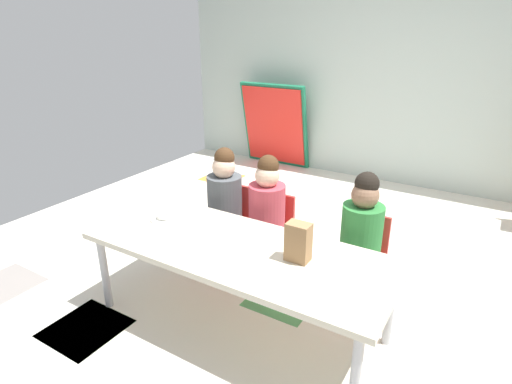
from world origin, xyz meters
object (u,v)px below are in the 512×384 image
object	(u,v)px
seated_child_near_camera	(225,195)
craft_table	(238,253)
donut_powdered_on_plate	(164,216)
paper_bag_brown	(298,242)
folded_activity_table	(275,125)
seated_child_far_right	(362,228)
paper_plate_near_edge	(164,218)
seated_child_middle_seat	(268,205)

from	to	relation	value
seated_child_near_camera	craft_table	bearing A→B (deg)	-49.53
seated_child_near_camera	donut_powdered_on_plate	world-z (taller)	seated_child_near_camera
paper_bag_brown	donut_powdered_on_plate	xyz separation A→B (m)	(-0.99, 0.01, -0.09)
seated_child_near_camera	folded_activity_table	world-z (taller)	folded_activity_table
paper_bag_brown	folded_activity_table	bearing A→B (deg)	121.03
paper_bag_brown	donut_powdered_on_plate	bearing A→B (deg)	179.36
seated_child_far_right	paper_plate_near_edge	distance (m)	1.29
craft_table	seated_child_far_right	size ratio (longest dim) A/B	2.00
craft_table	paper_plate_near_edge	size ratio (longest dim) A/B	10.19
seated_child_middle_seat	seated_child_far_right	bearing A→B (deg)	0.00
folded_activity_table	donut_powdered_on_plate	size ratio (longest dim) A/B	10.75
craft_table	seated_child_middle_seat	xyz separation A→B (m)	(-0.14, 0.59, 0.05)
craft_table	paper_plate_near_edge	xyz separation A→B (m)	(-0.62, 0.06, 0.05)
seated_child_middle_seat	donut_powdered_on_plate	xyz separation A→B (m)	(-0.49, -0.54, 0.01)
paper_plate_near_edge	donut_powdered_on_plate	bearing A→B (deg)	0.00
craft_table	donut_powdered_on_plate	distance (m)	0.63
seated_child_far_right	donut_powdered_on_plate	xyz separation A→B (m)	(-1.17, -0.54, 0.01)
seated_child_far_right	seated_child_middle_seat	bearing A→B (deg)	180.00
craft_table	paper_bag_brown	world-z (taller)	paper_bag_brown
craft_table	seated_child_near_camera	bearing A→B (deg)	130.47
seated_child_middle_seat	donut_powdered_on_plate	distance (m)	0.72
paper_plate_near_edge	craft_table	bearing A→B (deg)	-5.06
seated_child_middle_seat	paper_bag_brown	bearing A→B (deg)	-47.40
craft_table	seated_child_middle_seat	bearing A→B (deg)	103.10
seated_child_far_right	folded_activity_table	xyz separation A→B (m)	(-1.93, 2.36, -0.02)
seated_child_far_right	folded_activity_table	world-z (taller)	folded_activity_table
paper_bag_brown	seated_child_near_camera	bearing A→B (deg)	147.83
paper_plate_near_edge	folded_activity_table	bearing A→B (deg)	104.71
seated_child_near_camera	seated_child_far_right	world-z (taller)	same
craft_table	seated_child_near_camera	size ratio (longest dim) A/B	2.00
seated_child_middle_seat	seated_child_far_right	size ratio (longest dim) A/B	1.00
paper_plate_near_edge	paper_bag_brown	bearing A→B (deg)	-0.64
seated_child_far_right	folded_activity_table	distance (m)	3.05
paper_plate_near_edge	donut_powdered_on_plate	world-z (taller)	donut_powdered_on_plate
seated_child_middle_seat	seated_child_far_right	xyz separation A→B (m)	(0.69, 0.00, 0.00)
folded_activity_table	paper_bag_brown	size ratio (longest dim) A/B	4.94
seated_child_middle_seat	folded_activity_table	size ratio (longest dim) A/B	0.84
paper_bag_brown	paper_plate_near_edge	bearing A→B (deg)	179.36
craft_table	folded_activity_table	bearing A→B (deg)	115.12
seated_child_middle_seat	paper_plate_near_edge	size ratio (longest dim) A/B	5.10
folded_activity_table	seated_child_near_camera	bearing A→B (deg)	-69.57
craft_table	paper_plate_near_edge	distance (m)	0.63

